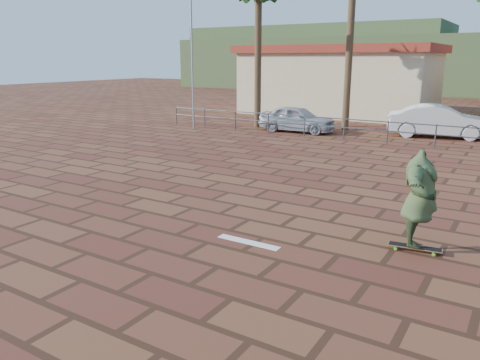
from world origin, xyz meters
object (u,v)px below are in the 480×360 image
Objects in this scene: car_white at (439,121)px; skateboarder at (420,199)px; car_silver at (297,119)px; longboard at (415,247)px.

skateboarder is at bearing 175.83° from car_white.
skateboarder is 15.01m from car_white.
skateboarder is at bearing -149.38° from car_silver.
longboard is 15.48m from car_silver.
skateboarder reaches higher than car_silver.
longboard is 0.98m from skateboarder.
skateboarder is 0.61× the size of car_silver.
car_white is (-2.08, 14.86, -0.30)m from skateboarder.
skateboarder is at bearing 175.86° from longboard.
skateboarder is 0.51× the size of car_white.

